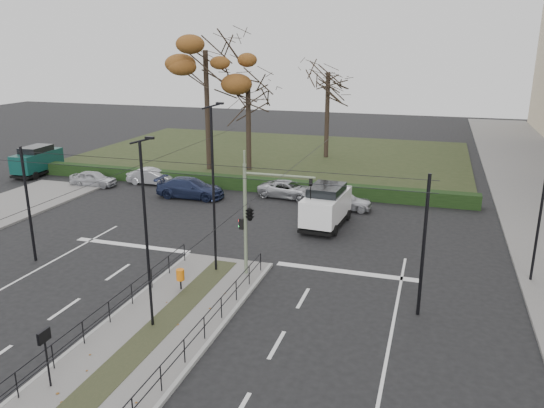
{
  "coord_description": "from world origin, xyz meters",
  "views": [
    {
      "loc": [
        9.74,
        -18.65,
        10.68
      ],
      "look_at": [
        1.33,
        8.15,
        2.29
      ],
      "focal_mm": 35.0,
      "sensor_mm": 36.0,
      "label": 1
    }
  ],
  "objects": [
    {
      "name": "streetlamp_median_near",
      "position": [
        -0.3,
        -2.29,
        3.95
      ],
      "size": [
        0.63,
        0.13,
        7.49
      ],
      "color": "black",
      "rests_on": "median_island"
    },
    {
      "name": "parked_car_fourth",
      "position": [
        -0.34,
        17.43,
        0.61
      ],
      "size": [
        4.59,
        2.49,
        1.22
      ],
      "primitive_type": "imported",
      "rotation": [
        0.0,
        0.0,
        1.46
      ],
      "color": "#B3B5BB",
      "rests_on": "ground"
    },
    {
      "name": "parked_car_second",
      "position": [
        -11.9,
        17.92,
        0.63
      ],
      "size": [
        3.89,
        1.48,
        1.27
      ],
      "primitive_type": "imported",
      "rotation": [
        0.0,
        0.0,
        1.61
      ],
      "color": "#B3B5BB",
      "rests_on": "ground"
    },
    {
      "name": "streetlamp_sidewalk",
      "position": [
        14.53,
        6.83,
        4.5
      ],
      "size": [
        0.72,
        0.15,
        8.57
      ],
      "color": "black",
      "rests_on": "sidewalk_east"
    },
    {
      "name": "info_panel",
      "position": [
        -1.51,
        -6.75,
        1.72
      ],
      "size": [
        0.11,
        0.53,
        2.02
      ],
      "color": "black",
      "rests_on": "median_island"
    },
    {
      "name": "traffic_light",
      "position": [
        1.79,
        3.5,
        3.28
      ],
      "size": [
        3.67,
        2.08,
        5.39
      ],
      "color": "slate",
      "rests_on": "median_island"
    },
    {
      "name": "green_van",
      "position": [
        -22.9,
        17.93,
        1.29
      ],
      "size": [
        2.22,
        5.04,
        2.49
      ],
      "color": "#0C3832",
      "rests_on": "ground"
    },
    {
      "name": "park",
      "position": [
        -6.0,
        32.0,
        0.05
      ],
      "size": [
        38.0,
        26.0,
        0.1
      ],
      "primitive_type": "cube",
      "color": "#263018",
      "rests_on": "ground"
    },
    {
      "name": "parked_car_first",
      "position": [
        -15.95,
        15.96,
        0.62
      ],
      "size": [
        3.77,
        1.79,
        1.25
      ],
      "primitive_type": "imported",
      "rotation": [
        0.0,
        0.0,
        1.66
      ],
      "color": "#B3B5BB",
      "rests_on": "ground"
    },
    {
      "name": "median_railing",
      "position": [
        0.0,
        -2.6,
        0.98
      ],
      "size": [
        4.14,
        13.24,
        0.92
      ],
      "color": "black",
      "rests_on": "median_island"
    },
    {
      "name": "parked_car_third",
      "position": [
        -7.17,
        15.28,
        0.73
      ],
      "size": [
        5.09,
        2.2,
        1.46
      ],
      "primitive_type": "imported",
      "rotation": [
        0.0,
        0.0,
        1.6
      ],
      "color": "#1E2747",
      "rests_on": "ground"
    },
    {
      "name": "hedge",
      "position": [
        -6.0,
        18.6,
        0.5
      ],
      "size": [
        38.0,
        1.0,
        1.0
      ],
      "primitive_type": "cube",
      "color": "black",
      "rests_on": "ground"
    },
    {
      "name": "streetlamp_median_far",
      "position": [
        -0.06,
        3.43,
        4.28
      ],
      "size": [
        0.68,
        0.14,
        8.14
      ],
      "color": "black",
      "rests_on": "median_island"
    },
    {
      "name": "bare_tree_center",
      "position": [
        -0.66,
        32.42,
        7.7
      ],
      "size": [
        5.69,
        5.69,
        10.91
      ],
      "color": "black",
      "rests_on": "park"
    },
    {
      "name": "bare_tree_near",
      "position": [
        -6.07,
        24.86,
        6.78
      ],
      "size": [
        5.85,
        5.85,
        9.58
      ],
      "color": "black",
      "rests_on": "park"
    },
    {
      "name": "white_van",
      "position": [
        3.61,
        11.99,
        1.33
      ],
      "size": [
        2.51,
        5.03,
        2.57
      ],
      "color": "white",
      "rests_on": "ground"
    },
    {
      "name": "median_island",
      "position": [
        0.0,
        -2.5,
        0.07
      ],
      "size": [
        4.4,
        15.0,
        0.14
      ],
      "primitive_type": "cube",
      "color": "slate",
      "rests_on": "ground"
    },
    {
      "name": "ground",
      "position": [
        0.0,
        0.0,
        0.0
      ],
      "size": [
        140.0,
        140.0,
        0.0
      ],
      "primitive_type": "plane",
      "color": "black",
      "rests_on": "ground"
    },
    {
      "name": "catenary",
      "position": [
        0.0,
        1.62,
        3.42
      ],
      "size": [
        20.0,
        34.0,
        6.0
      ],
      "color": "black",
      "rests_on": "ground"
    },
    {
      "name": "rust_tree",
      "position": [
        -9.56,
        24.02,
        10.34
      ],
      "size": [
        8.05,
        8.05,
        13.49
      ],
      "color": "black",
      "rests_on": "park"
    },
    {
      "name": "litter_bin",
      "position": [
        -0.74,
        0.97,
        0.82
      ],
      "size": [
        0.37,
        0.37,
        0.95
      ],
      "color": "black",
      "rests_on": "median_island"
    },
    {
      "name": "parked_car_fifth",
      "position": [
        4.06,
        15.65,
        0.65
      ],
      "size": [
        3.91,
        1.81,
        1.3
      ],
      "primitive_type": "imported",
      "rotation": [
        0.0,
        0.0,
        1.64
      ],
      "color": "#B3B5BB",
      "rests_on": "ground"
    }
  ]
}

